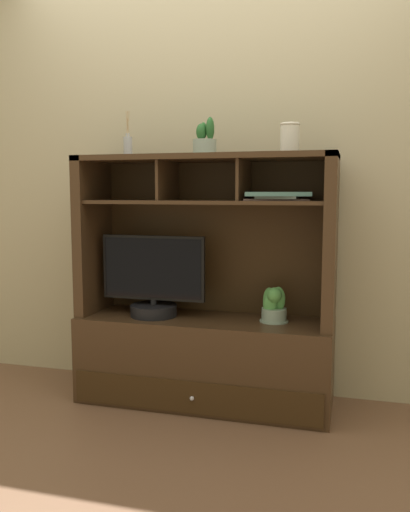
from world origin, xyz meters
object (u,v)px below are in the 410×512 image
at_px(potted_succulent, 205,142).
at_px(diffuser_bottle, 128,146).
at_px(media_console, 205,328).
at_px(tv_monitor, 153,284).
at_px(magazine_stack_left, 278,196).
at_px(potted_orchid, 274,306).
at_px(ceramic_vase, 290,138).

bearing_deg(potted_succulent, diffuser_bottle, 176.51).
bearing_deg(media_console, tv_monitor, -170.34).
xyz_separation_m(media_console, magazine_stack_left, (0.40, -0.03, 0.74)).
xyz_separation_m(magazine_stack_left, potted_succulent, (-0.40, 0.01, 0.29)).
bearing_deg(potted_succulent, potted_orchid, 2.74).
bearing_deg(diffuser_bottle, potted_succulent, -3.49).
xyz_separation_m(potted_orchid, diffuser_bottle, (-0.84, 0.01, 0.88)).
bearing_deg(tv_monitor, ceramic_vase, 0.86).
bearing_deg(tv_monitor, media_console, 9.66).
height_order(magazine_stack_left, diffuser_bottle, diffuser_bottle).
height_order(potted_orchid, diffuser_bottle, diffuser_bottle).
height_order(potted_orchid, magazine_stack_left, magazine_stack_left).
relative_size(tv_monitor, diffuser_bottle, 2.36).
relative_size(magazine_stack_left, ceramic_vase, 2.44).
bearing_deg(potted_orchid, diffuser_bottle, 179.32).
distance_m(media_console, ceramic_vase, 1.13).
xyz_separation_m(magazine_stack_left, diffuser_bottle, (-0.86, 0.04, 0.28)).
relative_size(potted_orchid, magazine_stack_left, 0.52).
height_order(potted_succulent, ceramic_vase, potted_succulent).
relative_size(media_console, potted_succulent, 7.10).
distance_m(magazine_stack_left, potted_succulent, 0.49).
xyz_separation_m(potted_succulent, ceramic_vase, (0.46, -0.02, 0.01)).
distance_m(media_console, potted_succulent, 1.03).
xyz_separation_m(potted_orchid, ceramic_vase, (0.08, -0.04, 0.89)).
height_order(media_console, potted_orchid, media_console).
relative_size(potted_orchid, ceramic_vase, 1.27).
xyz_separation_m(potted_orchid, magazine_stack_left, (0.02, -0.03, 0.60)).
bearing_deg(magazine_stack_left, tv_monitor, -178.54).
xyz_separation_m(diffuser_bottle, potted_succulent, (0.46, -0.03, 0.01)).
height_order(tv_monitor, diffuser_bottle, diffuser_bottle).
distance_m(tv_monitor, diffuser_bottle, 0.80).
xyz_separation_m(tv_monitor, potted_succulent, (0.29, 0.03, 0.79)).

